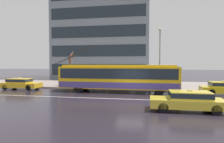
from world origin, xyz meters
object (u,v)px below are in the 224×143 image
object	(u,v)px
taxi_queued_behind_bus	(20,83)
bus_shelter	(119,72)
trolleybus	(118,77)
pedestrian_approaching_curb	(150,78)
taxi_oncoming_near	(188,100)
street_lamp	(160,53)
street_tree_bare	(70,68)
pedestrian_at_shelter	(94,80)

from	to	relation	value
taxi_queued_behind_bus	bus_shelter	distance (m)	11.82
trolleybus	pedestrian_approaching_curb	world-z (taller)	trolleybus
taxi_oncoming_near	bus_shelter	size ratio (longest dim) A/B	1.10
bus_shelter	street_lamp	world-z (taller)	street_lamp
bus_shelter	street_tree_bare	xyz separation A→B (m)	(-6.44, 0.20, 0.52)
taxi_queued_behind_bus	pedestrian_approaching_curb	world-z (taller)	pedestrian_approaching_curb
pedestrian_approaching_curb	street_tree_bare	bearing A→B (deg)	-173.51
street_lamp	street_tree_bare	distance (m)	11.40
taxi_oncoming_near	street_tree_bare	bearing A→B (deg)	139.62
trolleybus	taxi_oncoming_near	bearing A→B (deg)	-52.32
pedestrian_at_shelter	pedestrian_approaching_curb	size ratio (longest dim) A/B	0.92
taxi_queued_behind_bus	pedestrian_approaching_curb	xyz separation A→B (m)	(15.08, 4.40, 0.44)
street_lamp	trolleybus	bearing A→B (deg)	-150.40
pedestrian_at_shelter	trolleybus	bearing A→B (deg)	-36.95
taxi_oncoming_near	taxi_queued_behind_bus	bearing A→B (deg)	157.19
taxi_queued_behind_bus	street_tree_bare	bearing A→B (deg)	33.50
taxi_oncoming_near	street_tree_bare	distance (m)	16.32
pedestrian_at_shelter	street_lamp	xyz separation A→B (m)	(7.85, -0.00, 3.17)
taxi_queued_behind_bus	bus_shelter	world-z (taller)	bus_shelter
taxi_queued_behind_bus	pedestrian_at_shelter	distance (m)	8.68
taxi_queued_behind_bus	bus_shelter	xyz separation A→B (m)	(11.35, 3.04, 1.26)
trolleybus	bus_shelter	size ratio (longest dim) A/B	3.26
pedestrian_at_shelter	street_tree_bare	size ratio (longest dim) A/B	0.35
taxi_oncoming_near	bus_shelter	distance (m)	11.95
taxi_oncoming_near	street_tree_bare	xyz separation A→B (m)	(-12.36, 10.51, 1.78)
taxi_queued_behind_bus	trolleybus	bearing A→B (deg)	-0.14
taxi_queued_behind_bus	pedestrian_at_shelter	xyz separation A→B (m)	(8.30, 2.51, 0.36)
pedestrian_at_shelter	street_tree_bare	bearing A→B (deg)	167.80
trolleybus	pedestrian_at_shelter	bearing A→B (deg)	143.05
street_lamp	pedestrian_approaching_curb	bearing A→B (deg)	119.26
taxi_oncoming_near	bus_shelter	bearing A→B (deg)	119.86
street_tree_bare	taxi_queued_behind_bus	bearing A→B (deg)	-146.50
trolleybus	bus_shelter	xyz separation A→B (m)	(-0.33, 3.07, 0.37)
pedestrian_approaching_curb	street_lamp	distance (m)	3.78
street_lamp	pedestrian_at_shelter	bearing A→B (deg)	179.97
trolleybus	street_tree_bare	distance (m)	7.58
pedestrian_at_shelter	street_lamp	bearing A→B (deg)	-0.03
bus_shelter	street_lamp	distance (m)	5.34
trolleybus	street_tree_bare	bearing A→B (deg)	154.18
bus_shelter	street_tree_bare	world-z (taller)	street_tree_bare
pedestrian_approaching_curb	taxi_oncoming_near	bearing A→B (deg)	-79.41
pedestrian_at_shelter	bus_shelter	bearing A→B (deg)	9.85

